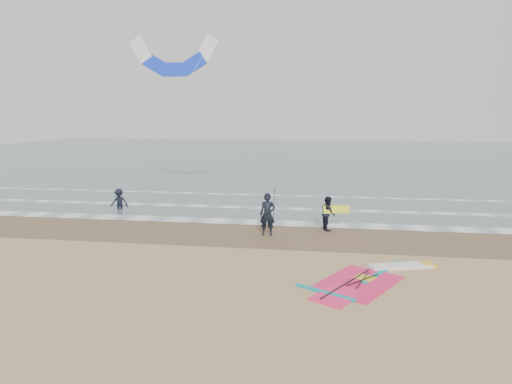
# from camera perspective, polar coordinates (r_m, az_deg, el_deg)

# --- Properties ---
(ground) EXTENTS (120.00, 120.00, 0.00)m
(ground) POSITION_cam_1_polar(r_m,az_deg,el_deg) (16.10, 2.79, -10.87)
(ground) COLOR tan
(ground) RESTS_ON ground
(sea_water) EXTENTS (120.00, 80.00, 0.02)m
(sea_water) POSITION_cam_1_polar(r_m,az_deg,el_deg) (63.27, 7.33, 4.46)
(sea_water) COLOR #47605E
(sea_water) RESTS_ON ground
(wet_sand_band) EXTENTS (120.00, 5.00, 0.01)m
(wet_sand_band) POSITION_cam_1_polar(r_m,az_deg,el_deg) (21.80, 4.44, -5.37)
(wet_sand_band) COLOR brown
(wet_sand_band) RESTS_ON ground
(foam_waterline) EXTENTS (120.00, 9.15, 0.02)m
(foam_waterline) POSITION_cam_1_polar(r_m,az_deg,el_deg) (26.10, 5.18, -2.81)
(foam_waterline) COLOR white
(foam_waterline) RESTS_ON ground
(windsurf_rig) EXTENTS (5.11, 4.83, 0.12)m
(windsurf_rig) POSITION_cam_1_polar(r_m,az_deg,el_deg) (16.60, 14.20, -10.40)
(windsurf_rig) COLOR white
(windsurf_rig) RESTS_ON ground
(person_standing) EXTENTS (0.76, 0.52, 2.02)m
(person_standing) POSITION_cam_1_polar(r_m,az_deg,el_deg) (21.44, 1.45, -2.82)
(person_standing) COLOR black
(person_standing) RESTS_ON ground
(person_walking) EXTENTS (0.84, 0.97, 1.69)m
(person_walking) POSITION_cam_1_polar(r_m,az_deg,el_deg) (22.76, 8.98, -2.64)
(person_walking) COLOR black
(person_walking) RESTS_ON ground
(person_wading) EXTENTS (1.11, 0.71, 1.64)m
(person_wading) POSITION_cam_1_polar(r_m,az_deg,el_deg) (28.40, -16.76, -0.54)
(person_wading) COLOR black
(person_wading) RESTS_ON ground
(held_pole) EXTENTS (0.17, 0.86, 1.82)m
(held_pole) POSITION_cam_1_polar(r_m,az_deg,el_deg) (21.31, 2.25, -1.61)
(held_pole) COLOR black
(held_pole) RESTS_ON ground
(carried_kiteboard) EXTENTS (1.30, 0.51, 0.39)m
(carried_kiteboard) POSITION_cam_1_polar(r_m,az_deg,el_deg) (22.62, 10.01, -2.16)
(carried_kiteboard) COLOR yellow
(carried_kiteboard) RESTS_ON ground
(surf_kite) EXTENTS (6.17, 4.89, 9.77)m
(surf_kite) POSITION_cam_1_polar(r_m,az_deg,el_deg) (31.89, -10.22, 15.99)
(surf_kite) COLOR white
(surf_kite) RESTS_ON ground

